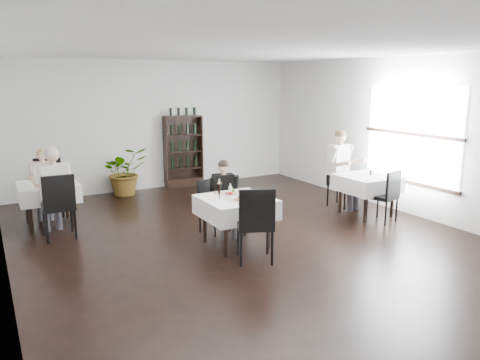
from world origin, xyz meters
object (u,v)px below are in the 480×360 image
object	(u,v)px
diner_main	(225,192)
wine_shelf	(183,152)
potted_tree	(125,171)
main_table	(236,207)

from	to	relation	value
diner_main	wine_shelf	bearing A→B (deg)	77.86
potted_tree	diner_main	distance (m)	3.64
wine_shelf	main_table	size ratio (longest dim) A/B	1.70
wine_shelf	diner_main	bearing A→B (deg)	-102.14
main_table	potted_tree	size ratio (longest dim) A/B	0.95
main_table	potted_tree	xyz separation A→B (m)	(-0.59, 4.13, -0.08)
potted_tree	diner_main	world-z (taller)	diner_main
wine_shelf	potted_tree	xyz separation A→B (m)	(-1.49, -0.19, -0.30)
main_table	diner_main	world-z (taller)	diner_main
potted_tree	main_table	bearing A→B (deg)	-81.83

